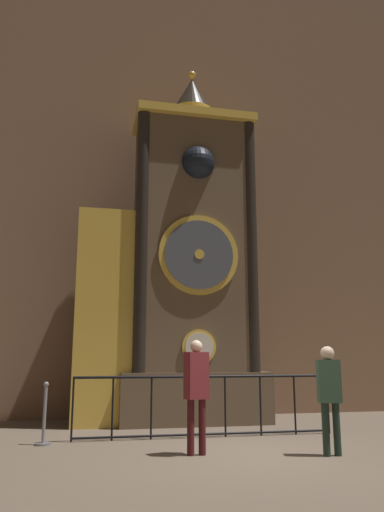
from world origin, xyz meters
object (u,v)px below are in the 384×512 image
Objects in this scene: clock_tower at (177,267)px; visitor_far at (329,389)px; visitor_near at (196,385)px; stanchion_post at (44,424)px.

clock_tower is 5.43× the size of visitor_far.
visitor_near is 1.65× the size of stanchion_post.
visitor_near is at bearing -95.85° from clock_tower.
stanchion_post is at bearing 171.10° from visitor_far.
visitor_far is 1.56× the size of stanchion_post.
visitor_near is at bearing -178.67° from visitor_far.
clock_tower is 5.13× the size of visitor_near.
visitor_near reaches higher than stanchion_post.
visitor_far is at bearing -30.80° from visitor_near.
clock_tower is at bearing 125.73° from visitor_far.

